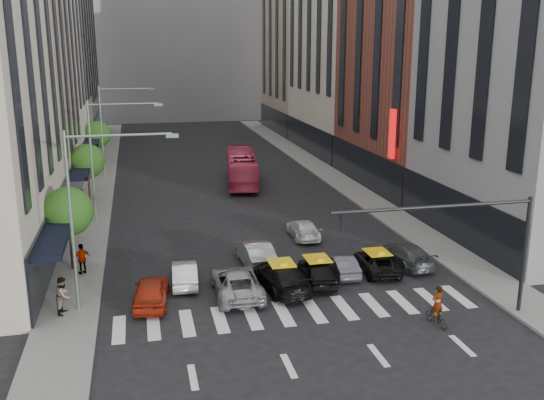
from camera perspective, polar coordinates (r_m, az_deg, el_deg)
ground at (r=29.72m, az=3.71°, el=-11.63°), size 160.00×160.00×0.00m
sidewalk_left at (r=57.19m, az=-16.18°, el=0.74°), size 3.00×96.00×0.15m
sidewalk_right at (r=60.21m, az=6.20°, el=1.90°), size 3.00×96.00×0.15m
building_left_b at (r=54.38m, az=-23.11°, el=12.21°), size 8.00×16.00×24.00m
building_left_d at (r=91.07m, az=-19.24°, el=14.89°), size 8.00×18.00×30.00m
building_right_b at (r=58.09m, az=12.84°, el=14.04°), size 8.00×18.00×26.00m
building_right_d at (r=93.88m, az=2.63°, el=14.99°), size 8.00×18.00×28.00m
building_far at (r=110.95m, az=-9.11°, el=16.81°), size 30.00×10.00×36.00m
tree_near at (r=37.02m, az=-18.64°, el=-1.04°), size 2.88×2.88×4.95m
tree_mid at (r=52.58m, az=-17.01°, el=3.51°), size 2.88×2.88×4.95m
tree_far at (r=68.34m, az=-16.12°, el=5.97°), size 2.88×2.88×4.95m
streetlamp_near at (r=30.51m, az=-16.75°, el=0.28°), size 5.38×0.25×9.00m
streetlamp_mid at (r=46.19m, az=-15.53°, el=5.01°), size 5.38×0.25×9.00m
streetlamp_far at (r=62.03m, az=-14.92°, el=7.34°), size 5.38×0.25×9.00m
traffic_signal at (r=30.23m, az=18.55°, el=-2.80°), size 10.10×0.20×6.00m
liberty_sign at (r=50.38m, az=11.25°, el=6.12°), size 0.30×0.70×4.00m
car_red at (r=32.12m, az=-11.32°, el=-8.42°), size 2.18×4.42×1.45m
car_white_front at (r=34.37m, az=-8.22°, el=-6.87°), size 1.58×3.97×1.28m
car_silver at (r=32.64m, az=-3.34°, el=-7.76°), size 2.49×5.27×1.46m
taxi_left at (r=33.35m, az=0.88°, el=-7.18°), size 2.68×5.41×1.51m
taxi_center at (r=34.26m, az=4.26°, el=-6.69°), size 2.04×4.36×1.44m
car_grey_mid at (r=35.69m, az=6.50°, el=-6.05°), size 1.33×3.72×1.22m
taxi_right at (r=36.42m, az=9.83°, el=-5.77°), size 2.37×4.46×1.19m
car_grey_curb at (r=37.83m, az=12.51°, el=-5.01°), size 2.14×4.73×1.34m
car_row2_left at (r=36.92m, az=-1.61°, el=-5.00°), size 1.96×4.75×1.53m
car_row2_right at (r=42.13m, az=2.93°, el=-2.74°), size 1.78×4.29×1.24m
bus at (r=58.25m, az=-2.87°, el=3.03°), size 4.09×11.37×3.10m
motorcycle at (r=30.46m, az=15.22°, el=-10.60°), size 0.87×1.65×0.83m
rider at (r=29.95m, az=15.38°, el=-8.35°), size 0.72×0.55×1.77m
pedestrian_near at (r=31.80m, az=-19.06°, el=-8.47°), size 0.91×1.06×1.89m
pedestrian_far at (r=36.76m, az=-17.44°, el=-5.30°), size 1.14×0.91×1.80m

